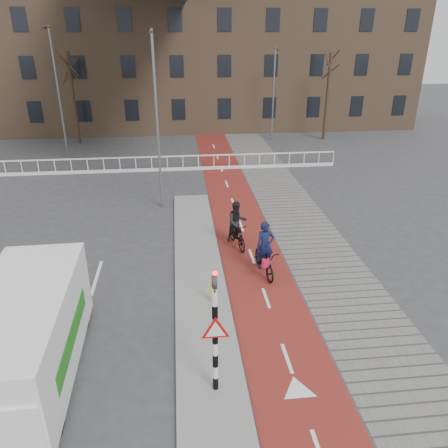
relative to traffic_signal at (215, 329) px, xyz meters
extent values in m
plane|color=#38383A|center=(0.60, 2.02, -1.99)|extent=(120.00, 120.00, 0.00)
cube|color=maroon|center=(2.10, 12.02, -1.98)|extent=(2.50, 60.00, 0.01)
cube|color=slate|center=(4.90, 12.02, -1.98)|extent=(3.00, 60.00, 0.01)
cube|color=gray|center=(-0.10, 6.02, -1.93)|extent=(1.80, 16.00, 0.12)
cylinder|color=black|center=(0.00, 0.02, -0.43)|extent=(0.14, 0.14, 2.88)
imported|color=black|center=(0.00, 0.02, 1.41)|extent=(0.13, 0.16, 0.80)
cylinder|color=#FF0C05|center=(0.00, -0.12, 1.59)|extent=(0.11, 0.02, 0.11)
cylinder|color=yellow|center=(0.24, 3.85, -1.46)|extent=(0.12, 0.12, 0.83)
imported|color=black|center=(2.34, 5.68, -1.45)|extent=(0.96, 2.09, 1.06)
imported|color=#0F173B|center=(2.34, 5.68, -0.82)|extent=(0.72, 0.53, 1.84)
cube|color=#C31B41|center=(2.27, 5.13, -1.24)|extent=(0.27, 0.19, 0.30)
imported|color=black|center=(1.61, 7.98, -1.42)|extent=(0.92, 1.94, 1.13)
imported|color=black|center=(1.61, 7.98, -0.86)|extent=(0.98, 0.84, 1.76)
cube|color=white|center=(-4.76, 1.13, -0.67)|extent=(2.42, 5.77, 2.29)
cube|color=#227E1B|center=(-3.61, 1.13, -0.77)|extent=(0.11, 3.66, 0.55)
cylinder|color=black|center=(-3.74, -0.79, -1.59)|extent=(0.31, 0.81, 0.80)
cylinder|color=black|center=(-5.78, 3.05, -1.59)|extent=(0.31, 0.81, 0.80)
cylinder|color=black|center=(-3.84, 3.10, -1.59)|extent=(0.31, 0.81, 0.80)
cube|color=silver|center=(-4.40, 19.02, -1.04)|extent=(28.00, 0.08, 0.08)
cube|color=silver|center=(-4.40, 19.02, -1.89)|extent=(28.00, 0.10, 0.20)
cube|color=#7F6047|center=(-2.40, 34.02, 4.01)|extent=(46.00, 10.00, 12.00)
cylinder|color=black|center=(-8.49, 27.18, 1.44)|extent=(0.28, 0.28, 6.86)
cylinder|color=black|center=(11.36, 26.48, 1.35)|extent=(0.25, 0.25, 6.69)
cylinder|color=slate|center=(-1.60, 12.76, 2.23)|extent=(0.12, 0.12, 8.44)
cylinder|color=slate|center=(-8.43, 22.78, 2.30)|extent=(0.12, 0.12, 8.58)
cylinder|color=slate|center=(7.07, 26.89, 1.55)|extent=(0.12, 0.12, 7.08)
camera|label=1|loc=(-0.69, -8.32, 6.49)|focal=35.00mm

